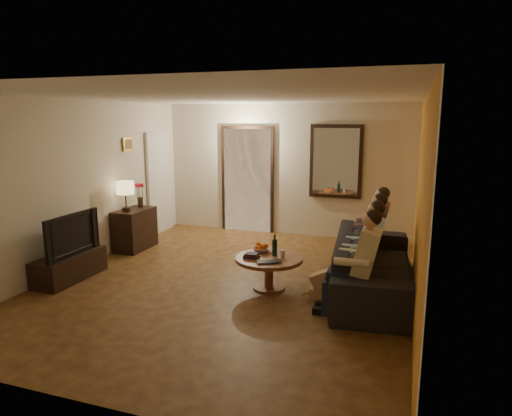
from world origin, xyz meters
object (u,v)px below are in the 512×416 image
(table_lamp, at_px, (126,196))
(person_a, at_px, (360,268))
(bowl, at_px, (261,249))
(tv, at_px, (67,234))
(dresser, at_px, (135,229))
(person_d, at_px, (373,232))
(dog, at_px, (329,279))
(person_b, at_px, (365,254))
(wine_bottle, at_px, (275,245))
(laptop, at_px, (270,263))
(coffee_table, at_px, (269,273))
(tv_stand, at_px, (70,267))
(person_c, at_px, (370,242))
(sofa, at_px, (375,264))

(table_lamp, height_order, person_a, table_lamp)
(bowl, bearing_deg, table_lamp, 166.26)
(tv, bearing_deg, dresser, 0.00)
(person_d, distance_m, dog, 1.50)
(person_d, bearing_deg, person_b, -90.00)
(table_lamp, xyz_separation_m, wine_bottle, (2.90, -0.77, -0.39))
(dog, relative_size, laptop, 1.70)
(tv, xyz_separation_m, person_a, (4.13, 0.07, -0.08))
(bowl, distance_m, laptop, 0.57)
(dog, distance_m, coffee_table, 0.86)
(wine_bottle, bearing_deg, tv_stand, -166.73)
(dog, height_order, wine_bottle, wine_bottle)
(person_b, bearing_deg, person_c, 90.00)
(laptop, bearing_deg, dresser, 126.47)
(tv, distance_m, wine_bottle, 2.99)
(person_d, bearing_deg, laptop, -126.93)
(coffee_table, height_order, wine_bottle, wine_bottle)
(person_b, distance_m, wine_bottle, 1.22)
(person_c, relative_size, dog, 2.14)
(table_lamp, xyz_separation_m, tv_stand, (0.00, -1.46, -0.80))
(person_b, height_order, person_d, same)
(sofa, relative_size, bowl, 10.09)
(sofa, height_order, dog, sofa)
(dresser, distance_m, laptop, 3.26)
(dresser, bearing_deg, table_lamp, -90.00)
(tv, distance_m, bowl, 2.80)
(person_c, xyz_separation_m, wine_bottle, (-1.22, -0.58, 0.01))
(tv_stand, bearing_deg, dog, 7.06)
(table_lamp, relative_size, coffee_table, 0.59)
(dresser, bearing_deg, bowl, -18.10)
(dog, xyz_separation_m, wine_bottle, (-0.80, 0.23, 0.32))
(dog, distance_m, wine_bottle, 0.90)
(table_lamp, height_order, coffee_table, table_lamp)
(table_lamp, relative_size, person_a, 0.45)
(table_lamp, distance_m, wine_bottle, 3.03)
(tv_stand, bearing_deg, laptop, 5.89)
(tv_stand, bearing_deg, person_b, 9.16)
(sofa, xyz_separation_m, laptop, (-1.27, -0.66, 0.08))
(person_c, height_order, wine_bottle, person_c)
(table_lamp, xyz_separation_m, sofa, (4.23, -0.49, -0.61))
(bowl, height_order, laptop, bowl)
(sofa, bearing_deg, wine_bottle, 96.70)
(table_lamp, height_order, dog, table_lamp)
(bowl, bearing_deg, coffee_table, -50.71)
(sofa, relative_size, person_c, 2.18)
(wine_bottle, bearing_deg, dresser, 161.11)
(person_a, xyz_separation_m, bowl, (-1.45, 0.74, -0.12))
(tv, relative_size, laptop, 3.19)
(sofa, bearing_deg, person_b, 156.29)
(sofa, distance_m, coffee_table, 1.43)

